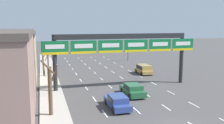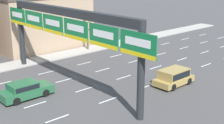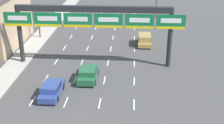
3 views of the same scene
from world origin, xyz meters
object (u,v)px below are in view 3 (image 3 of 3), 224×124
object	(u,v)px
traffic_light_near_gantry	(156,0)
tree_bare_closest	(38,21)
sign_gantry	(93,19)
car_blue	(52,89)
car_green	(88,73)
suv_gold	(145,39)

from	to	relation	value
traffic_light_near_gantry	tree_bare_closest	bearing A→B (deg)	-144.74
sign_gantry	car_blue	distance (m)	10.17
sign_gantry	traffic_light_near_gantry	distance (m)	24.77
car_green	tree_bare_closest	world-z (taller)	tree_bare_closest
car_blue	car_green	xyz separation A→B (m)	(3.14, 3.90, 0.02)
car_blue	suv_gold	bearing A→B (deg)	58.43
suv_gold	traffic_light_near_gantry	size ratio (longest dim) A/B	0.87
car_green	car_blue	bearing A→B (deg)	-128.85
suv_gold	car_green	distance (m)	13.56
sign_gantry	car_blue	world-z (taller)	sign_gantry
suv_gold	tree_bare_closest	bearing A→B (deg)	172.09
traffic_light_near_gantry	tree_bare_closest	world-z (taller)	tree_bare_closest
car_blue	car_green	distance (m)	5.01
car_blue	suv_gold	distance (m)	18.51
suv_gold	car_green	size ratio (longest dim) A/B	0.91
sign_gantry	traffic_light_near_gantry	bearing A→B (deg)	68.73
car_blue	traffic_light_near_gantry	bearing A→B (deg)	68.57
car_blue	suv_gold	world-z (taller)	suv_gold
sign_gantry	car_green	xyz separation A→B (m)	(-0.16, -4.31, -4.98)
sign_gantry	traffic_light_near_gantry	xyz separation A→B (m)	(8.94, 22.98, -2.40)
car_blue	traffic_light_near_gantry	size ratio (longest dim) A/B	0.96
sign_gantry	tree_bare_closest	world-z (taller)	sign_gantry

